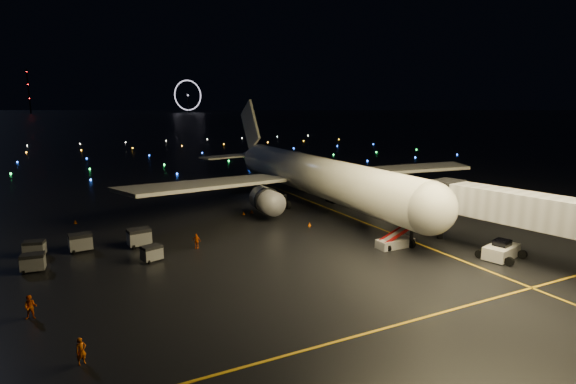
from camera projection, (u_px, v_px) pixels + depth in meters
name	position (u px, v px, depth m)	size (l,w,h in m)	color
ground	(96.00, 126.00, 302.99)	(2000.00, 2000.00, 0.00)	black
lane_centre	(354.00, 218.00, 58.17)	(0.25, 80.00, 0.02)	gold
lane_cross	(358.00, 336.00, 28.77)	(60.00, 0.25, 0.02)	gold
airliner	(305.00, 152.00, 65.54)	(54.07, 51.36, 15.32)	white
pushback_tug	(501.00, 249.00, 42.96)	(3.90, 2.04, 1.86)	silver
belt_loader	(396.00, 234.00, 46.25)	(5.86, 1.60, 2.84)	silver
crew_a	(81.00, 351.00, 25.49)	(0.59, 0.39, 1.62)	#FA600A
crew_b	(30.00, 307.00, 30.89)	(0.84, 0.65, 1.73)	#FA600A
crew_c	(196.00, 241.00, 46.01)	(0.92, 0.38, 1.56)	#FA600A
safety_cone_0	(310.00, 224.00, 54.48)	(0.43, 0.43, 0.49)	#F25B00
safety_cone_1	(252.00, 211.00, 60.92)	(0.44, 0.44, 0.50)	#F25B00
safety_cone_2	(244.00, 213.00, 60.07)	(0.40, 0.40, 0.46)	#F25B00
safety_cone_3	(75.00, 222.00, 55.68)	(0.43, 0.43, 0.49)	#F25B00
ferris_wheel	(188.00, 96.00, 741.07)	(50.00, 4.00, 52.00)	black
radio_mast	(29.00, 91.00, 656.55)	(1.80, 1.80, 64.00)	black
taxiway_lights	(143.00, 153.00, 132.72)	(164.00, 92.00, 0.36)	black
baggage_cart_0	(152.00, 253.00, 42.31)	(1.78, 1.25, 1.52)	gray
baggage_cart_1	(139.00, 238.00, 46.62)	(2.23, 1.56, 1.89)	gray
baggage_cart_2	(81.00, 242.00, 45.14)	(2.12, 1.48, 1.80)	gray
baggage_cart_3	(33.00, 263.00, 39.68)	(1.90, 1.33, 1.62)	gray
baggage_cart_4	(35.00, 249.00, 43.61)	(1.83, 1.28, 1.55)	gray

